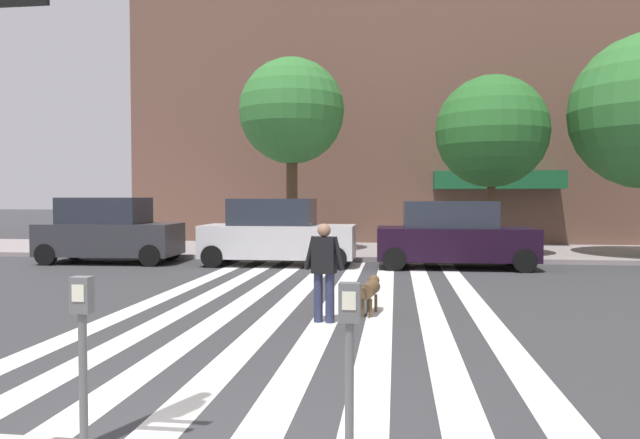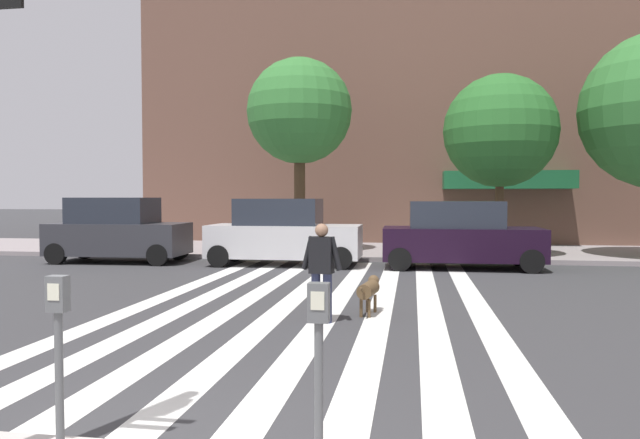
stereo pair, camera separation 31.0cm
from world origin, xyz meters
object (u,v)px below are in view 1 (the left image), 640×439
at_px(parked_car_third_in_line, 453,236).
at_px(street_tree_middle, 492,132).
at_px(parked_car_near_curb, 109,231).
at_px(parking_meter_curbside, 83,344).
at_px(dog_on_leash, 370,289).
at_px(street_tree_nearest, 292,112).
at_px(parked_car_behind_first, 277,234).
at_px(pedestrian_dog_walker, 324,267).
at_px(parking_meter_second_along, 349,355).

distance_m(parked_car_third_in_line, street_tree_middle, 4.32).
distance_m(parked_car_near_curb, street_tree_middle, 12.75).
distance_m(parking_meter_curbside, dog_on_leash, 6.72).
bearing_deg(street_tree_middle, parked_car_near_curb, -168.59).
distance_m(street_tree_nearest, street_tree_middle, 6.87).
relative_size(parking_meter_curbside, street_tree_nearest, 0.20).
bearing_deg(parked_car_behind_first, street_tree_middle, 20.04).
bearing_deg(street_tree_middle, street_tree_nearest, 174.48).
bearing_deg(parked_car_near_curb, street_tree_middle, 11.41).
bearing_deg(pedestrian_dog_walker, parked_car_third_in_line, 70.20).
xyz_separation_m(parking_meter_curbside, pedestrian_dog_walker, (1.04, 5.65, -0.10)).
relative_size(parked_car_behind_first, parked_car_third_in_line, 1.01).
bearing_deg(parking_meter_second_along, dog_on_leash, 91.30).
height_order(parking_meter_second_along, street_tree_middle, street_tree_middle).
xyz_separation_m(parking_meter_curbside, street_tree_middle, (5.31, 15.97, 3.19)).
height_order(parked_car_behind_first, pedestrian_dog_walker, parked_car_behind_first).
bearing_deg(parked_car_behind_first, parked_car_third_in_line, -0.01).
xyz_separation_m(parking_meter_second_along, street_tree_nearest, (-3.37, 16.67, 4.05)).
distance_m(parked_car_behind_first, dog_on_leash, 7.75).
xyz_separation_m(street_tree_nearest, street_tree_middle, (6.78, -0.66, -0.87)).
height_order(parked_car_near_curb, street_tree_nearest, street_tree_nearest).
relative_size(parked_car_near_curb, pedestrian_dog_walker, 2.62).
xyz_separation_m(parked_car_third_in_line, dog_on_leash, (-2.11, -7.07, -0.50)).
xyz_separation_m(parking_meter_curbside, parked_car_behind_first, (-1.37, 13.53, -0.06)).
xyz_separation_m(parking_meter_second_along, pedestrian_dog_walker, (-0.87, 5.70, -0.10)).
bearing_deg(street_tree_nearest, parking_meter_second_along, -78.56).
xyz_separation_m(parking_meter_curbside, dog_on_leash, (1.76, 6.46, -0.59)).
bearing_deg(parked_car_third_in_line, parked_car_near_curb, -179.99).
bearing_deg(street_tree_middle, dog_on_leash, -110.49).
bearing_deg(pedestrian_dog_walker, parked_car_near_curb, 134.77).
relative_size(street_tree_nearest, dog_on_leash, 6.28).
height_order(parked_car_near_curb, pedestrian_dog_walker, parked_car_near_curb).
bearing_deg(parked_car_near_curb, parking_meter_second_along, -57.40).
bearing_deg(parked_car_near_curb, pedestrian_dog_walker, -45.23).
height_order(street_tree_nearest, pedestrian_dog_walker, street_tree_nearest).
bearing_deg(parked_car_near_curb, parked_car_third_in_line, 0.01).
relative_size(parking_meter_second_along, dog_on_leash, 1.25).
bearing_deg(dog_on_leash, parking_meter_curbside, -105.25).
distance_m(parking_meter_curbside, parking_meter_second_along, 1.91).
height_order(parked_car_behind_first, parked_car_third_in_line, parked_car_behind_first).
relative_size(parked_car_near_curb, street_tree_nearest, 0.63).
bearing_deg(street_tree_nearest, parked_car_near_curb, -149.76).
bearing_deg(parked_car_near_curb, dog_on_leash, -39.63).
distance_m(parking_meter_second_along, parked_car_third_in_line, 13.72).
distance_m(parked_car_behind_first, street_tree_middle, 7.82).
height_order(parked_car_near_curb, street_tree_middle, street_tree_middle).
height_order(parked_car_near_curb, parked_car_third_in_line, parked_car_near_curb).
bearing_deg(dog_on_leash, street_tree_middle, 69.51).
bearing_deg(street_tree_middle, parking_meter_curbside, -108.41).
height_order(street_tree_nearest, dog_on_leash, street_tree_nearest).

